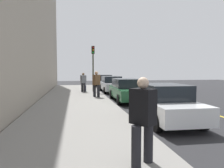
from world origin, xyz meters
TOP-DOWN VIEW (x-y plane):
  - ground_plane at (0.00, 0.00)m, footprint 56.00×56.00m
  - sidewalk at (0.00, -3.30)m, footprint 28.00×4.60m
  - lane_stripe_centre at (0.00, 3.20)m, footprint 28.00×0.14m
  - parked_car_charcoal at (-11.91, 0.30)m, footprint 4.41×1.93m
  - parked_car_silver at (-5.88, 0.17)m, footprint 4.62×1.90m
  - parked_car_green at (0.17, 0.18)m, footprint 4.73×1.95m
  - parked_car_white at (6.08, 0.29)m, footprint 4.15×1.96m
  - pedestrian_brown_coat at (-1.18, -1.76)m, footprint 0.56×0.59m
  - pedestrian_black_coat at (10.00, -1.96)m, footprint 0.57×0.53m
  - pedestrian_grey_coat at (-4.88, -2.55)m, footprint 0.51×0.54m
  - traffic_light_pole at (-5.17, -1.64)m, footprint 0.35×0.26m
  - rolling_suitcase at (-5.31, -2.39)m, footprint 0.34×0.22m

SIDE VIEW (x-z plane):
  - ground_plane at x=0.00m, z-range 0.00..0.00m
  - lane_stripe_centre at x=0.00m, z-range 0.00..0.01m
  - sidewalk at x=0.00m, z-range 0.00..0.15m
  - rolling_suitcase at x=-5.31m, z-range -0.03..0.90m
  - parked_car_white at x=6.08m, z-range 0.00..1.51m
  - parked_car_charcoal at x=-11.91m, z-range 0.00..1.51m
  - parked_car_silver at x=-5.88m, z-range 0.00..1.51m
  - parked_car_green at x=0.17m, z-range 0.00..1.52m
  - pedestrian_grey_coat at x=-4.88m, z-range 0.21..1.91m
  - pedestrian_black_coat at x=10.00m, z-range 0.21..2.01m
  - pedestrian_brown_coat at x=-1.18m, z-range 0.21..2.07m
  - traffic_light_pole at x=-5.17m, z-range 0.89..4.99m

